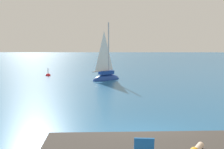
{
  "coord_description": "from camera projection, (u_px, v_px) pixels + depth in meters",
  "views": [
    {
      "loc": [
        -1.29,
        -11.5,
        4.03
      ],
      "look_at": [
        -1.23,
        13.29,
        1.01
      ],
      "focal_mm": 46.15,
      "sensor_mm": 36.0,
      "label": 1
    }
  ],
  "objects": [
    {
      "name": "marker_buoy",
      "position": [
        47.0,
        76.0,
        32.1
      ],
      "size": [
        0.56,
        0.56,
        1.13
      ],
      "color": "red",
      "rests_on": "ground"
    },
    {
      "name": "sailboat_near",
      "position": [
        105.0,
        77.0,
        28.84
      ],
      "size": [
        3.21,
        3.04,
        6.28
      ],
      "rotation": [
        0.0,
        0.0,
        0.73
      ],
      "color": "#193D99",
      "rests_on": "ground"
    },
    {
      "name": "ground_plane",
      "position": [
        142.0,
        138.0,
        11.9
      ],
      "size": [
        160.0,
        160.0,
        0.0
      ],
      "primitive_type": "plane",
      "color": "#236093"
    },
    {
      "name": "beach_chair",
      "position": [
        143.0,
        149.0,
        7.02
      ],
      "size": [
        0.52,
        0.63,
        0.8
      ],
      "rotation": [
        0.0,
        0.0,
        1.5
      ],
      "color": "blue",
      "rests_on": "shore_ledge"
    }
  ]
}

